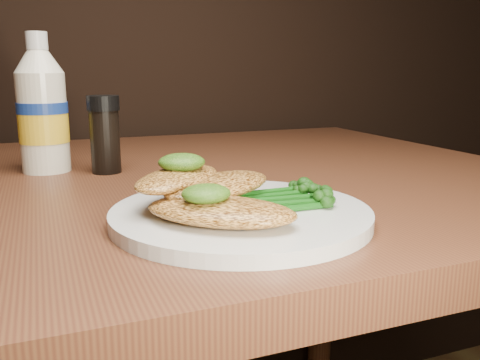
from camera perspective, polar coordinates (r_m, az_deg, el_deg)
name	(u,v)px	position (r m, az deg, el deg)	size (l,w,h in m)	color
plate	(241,215)	(0.48, 0.09, -3.89)	(0.24, 0.24, 0.01)	silver
chicken_front	(221,211)	(0.43, -2.18, -3.49)	(0.13, 0.07, 0.02)	#E59E48
chicken_mid	(218,186)	(0.49, -2.43, -0.62)	(0.13, 0.07, 0.02)	#E59E48
chicken_back	(178,178)	(0.49, -6.96, 0.17)	(0.12, 0.06, 0.02)	#E59E48
pesto_front	(206,194)	(0.43, -3.82, -1.54)	(0.04, 0.04, 0.02)	black
pesto_back	(182,162)	(0.49, -6.55, 2.00)	(0.05, 0.04, 0.02)	black
broccolini_bundle	(276,194)	(0.49, 4.08, -1.61)	(0.12, 0.09, 0.02)	#145111
mayo_bottle	(42,103)	(0.75, -21.30, 8.00)	(0.07, 0.07, 0.19)	#F1E9CC
pepper_grinder	(105,135)	(0.72, -14.90, 4.93)	(0.04, 0.04, 0.11)	black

